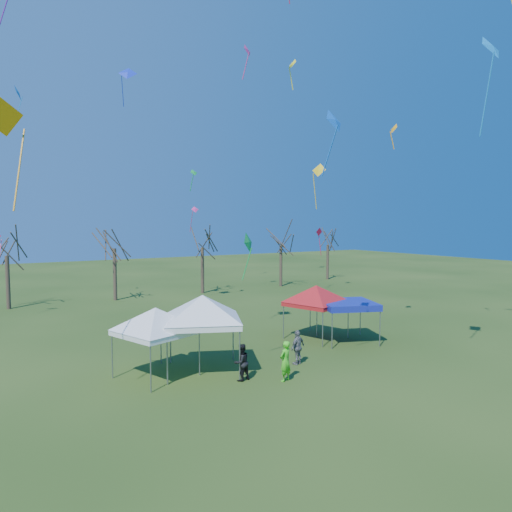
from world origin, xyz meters
The scene contains 26 objects.
ground centered at (0.00, 0.00, 0.00)m, with size 140.00×140.00×0.00m, color #234014.
tree_1 centered at (-10.77, 24.65, 5.79)m, with size 3.42×3.42×7.54m.
tree_2 centered at (-2.37, 24.38, 6.29)m, with size 3.71×3.71×8.18m.
tree_3 centered at (6.03, 24.04, 6.08)m, with size 3.59×3.59×7.91m.
tree_4 centered at (15.36, 24.00, 6.06)m, with size 3.58×3.58×7.89m.
tree_5 centered at (23.72, 26.07, 5.73)m, with size 3.39×3.39×7.46m.
tent_white_west centered at (-6.10, 2.79, 2.93)m, with size 3.90×3.90×3.64m.
tent_white_mid centered at (-3.99, 2.38, 3.35)m, with size 4.38×4.38×4.15m.
tent_red centered at (4.38, 4.42, 2.98)m, with size 4.01×4.01×3.69m.
tent_blue centered at (5.46, 2.90, 2.16)m, with size 3.89×3.89×2.35m.
person_grey centered at (0.41, 0.93, 0.85)m, with size 0.99×0.41×1.70m, color slate.
person_green centered at (-1.47, -0.68, 0.89)m, with size 0.65×0.42×1.77m, color #45D922.
person_dark centered at (-3.08, 0.38, 0.81)m, with size 0.79×0.62×1.62m, color black.
kite_1 centered at (-1.86, 1.79, 5.97)m, with size 0.97×0.85×2.28m.
kite_11 centered at (-3.40, 15.66, 17.27)m, with size 1.55×1.35×2.76m.
kite_27 centered at (-0.08, -2.12, 11.07)m, with size 1.27×0.94×2.80m.
kite_22 centered at (5.03, 23.53, 8.07)m, with size 0.78×0.80×2.51m.
kite_24 centered at (1.65, 7.85, 17.31)m, with size 0.90×0.76×2.18m.
kite_18 centered at (4.50, 7.14, 16.81)m, with size 0.45×0.76×1.92m.
kite_17 centered at (6.63, 7.06, 10.33)m, with size 0.85×1.10×3.05m.
kite_19 centered at (2.80, 18.61, 11.03)m, with size 0.80×0.64×1.87m.
kite_2 centered at (-9.59, 23.58, 16.89)m, with size 0.92×1.42×3.28m.
kite_25 centered at (9.00, 2.91, 12.58)m, with size 0.57×0.78×1.55m.
kite_12 centered at (16.63, 19.15, 5.93)m, with size 0.92×0.41×2.84m.
kite_5 centered at (5.54, -5.29, 14.08)m, with size 1.35×0.87×4.21m.
kite_14 centered at (-11.93, 0.45, 10.38)m, with size 1.67×1.42×3.79m.
Camera 1 is at (-12.77, -16.64, 6.92)m, focal length 32.00 mm.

